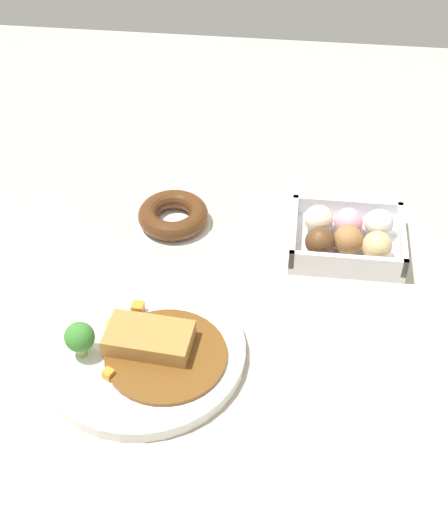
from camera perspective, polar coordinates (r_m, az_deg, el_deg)
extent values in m
plane|color=#B2A893|center=(1.06, 1.62, -2.51)|extent=(1.60, 1.60, 0.00)
cylinder|color=white|center=(0.97, -6.31, -7.35)|extent=(0.27, 0.27, 0.02)
cylinder|color=brown|center=(0.95, -4.53, -7.69)|extent=(0.16, 0.16, 0.01)
cube|color=#A87538|center=(0.95, -5.84, -6.35)|extent=(0.11, 0.07, 0.02)
cylinder|color=white|center=(0.99, -8.39, -5.61)|extent=(0.05, 0.05, 0.00)
ellipsoid|color=yellow|center=(0.98, -8.44, -5.25)|extent=(0.02, 0.02, 0.01)
cylinder|color=#8CB766|center=(0.96, -10.97, -7.08)|extent=(0.01, 0.01, 0.02)
sphere|color=#387A2D|center=(0.95, -11.15, -6.19)|extent=(0.04, 0.04, 0.04)
cube|color=orange|center=(0.94, -8.97, -9.04)|extent=(0.02, 0.02, 0.01)
cube|color=orange|center=(1.00, -6.70, -4.05)|extent=(0.02, 0.02, 0.02)
cube|color=white|center=(1.14, 9.44, 0.86)|extent=(0.17, 0.14, 0.01)
cube|color=white|center=(1.12, 5.42, 1.99)|extent=(0.01, 0.14, 0.03)
cube|color=white|center=(1.13, 13.65, 1.33)|extent=(0.01, 0.14, 0.03)
cube|color=white|center=(1.07, 9.58, -0.60)|extent=(0.17, 0.01, 0.03)
cube|color=white|center=(1.17, 9.53, 3.73)|extent=(0.17, 0.01, 0.03)
sphere|color=brown|center=(1.09, 7.46, 1.13)|extent=(0.04, 0.04, 0.04)
sphere|color=#9E6B3D|center=(1.10, 9.60, 1.26)|extent=(0.04, 0.04, 0.04)
sphere|color=#DBB77A|center=(1.10, 11.79, 0.76)|extent=(0.04, 0.04, 0.04)
sphere|color=#EFE5C6|center=(1.13, 7.37, 2.85)|extent=(0.04, 0.04, 0.04)
sphere|color=pink|center=(1.13, 9.63, 2.61)|extent=(0.04, 0.04, 0.04)
sphere|color=silver|center=(1.14, 11.92, 2.50)|extent=(0.04, 0.04, 0.04)
cube|color=white|center=(1.17, -3.92, 2.58)|extent=(0.13, 0.13, 0.00)
torus|color=#4C2B14|center=(1.16, -3.96, 3.20)|extent=(0.11, 0.11, 0.03)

